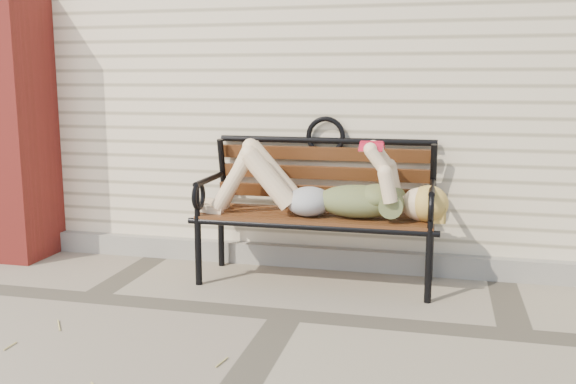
# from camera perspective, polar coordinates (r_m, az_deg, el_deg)

# --- Properties ---
(ground) EXTENTS (80.00, 80.00, 0.00)m
(ground) POSITION_cam_1_polar(r_m,az_deg,el_deg) (3.75, -0.06, -10.87)
(ground) COLOR gray
(ground) RESTS_ON ground
(house_wall) EXTENTS (8.00, 4.00, 3.00)m
(house_wall) POSITION_cam_1_polar(r_m,az_deg,el_deg) (6.46, 6.33, 11.44)
(house_wall) COLOR beige
(house_wall) RESTS_ON ground
(foundation_strip) EXTENTS (8.00, 0.10, 0.15)m
(foundation_strip) POSITION_cam_1_polar(r_m,az_deg,el_deg) (4.62, 2.78, -5.80)
(foundation_strip) COLOR gray
(foundation_strip) RESTS_ON ground
(brick_pillar) EXTENTS (0.50, 0.50, 2.00)m
(brick_pillar) POSITION_cam_1_polar(r_m,az_deg,el_deg) (5.21, -23.49, 5.51)
(brick_pillar) COLOR #A82C26
(brick_pillar) RESTS_ON ground
(garden_bench) EXTENTS (1.67, 0.67, 1.08)m
(garden_bench) POSITION_cam_1_polar(r_m,az_deg,el_deg) (4.27, 2.77, 0.18)
(garden_bench) COLOR black
(garden_bench) RESTS_ON ground
(reading_woman) EXTENTS (1.58, 0.36, 0.50)m
(reading_woman) POSITION_cam_1_polar(r_m,az_deg,el_deg) (4.13, 2.61, 0.37)
(reading_woman) COLOR #093045
(reading_woman) RESTS_ON ground
(straw_scatter) EXTENTS (2.97, 1.62, 0.01)m
(straw_scatter) POSITION_cam_1_polar(r_m,az_deg,el_deg) (3.57, -24.18, -12.75)
(straw_scatter) COLOR tan
(straw_scatter) RESTS_ON ground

